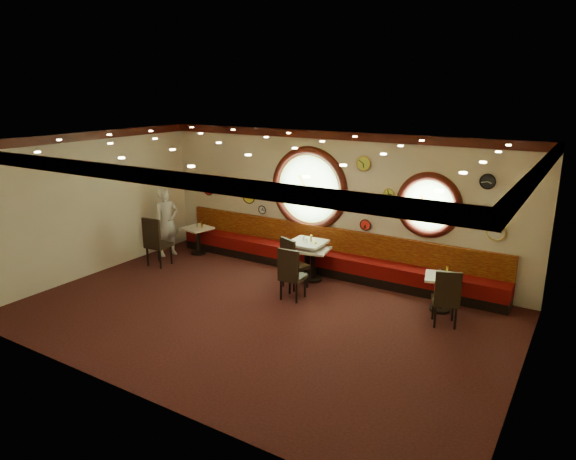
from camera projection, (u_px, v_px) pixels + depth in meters
The scene contains 48 objects.
floor at pixel (258, 315), 9.61m from camera, with size 9.00×6.00×0.00m, color black.
ceiling at pixel (255, 143), 8.75m from camera, with size 9.00×6.00×0.02m, color gold.
wall_back at pixel (332, 202), 11.64m from camera, with size 9.00×0.02×3.20m, color beige.
wall_front at pixel (125, 287), 6.72m from camera, with size 9.00×0.02×3.20m, color beige.
wall_left at pixel (91, 204), 11.45m from camera, with size 0.02×6.00×3.20m, color beige.
wall_right at pixel (530, 282), 6.90m from camera, with size 0.02×6.00×3.20m, color beige.
molding_back at pixel (333, 135), 11.19m from camera, with size 9.00×0.10×0.18m, color #360E09.
molding_front at pixel (117, 172), 6.35m from camera, with size 9.00×0.10×0.18m, color #360E09.
molding_left at pixel (86, 136), 11.02m from camera, with size 0.10×6.00×0.18m, color #360E09.
molding_right at pixel (541, 170), 6.52m from camera, with size 0.10×6.00×0.18m, color #360E09.
banquette_base at pixel (325, 268), 11.81m from camera, with size 8.00×0.55×0.20m, color black.
banquette_seat at pixel (325, 258), 11.74m from camera, with size 8.00×0.55×0.30m, color #5C0708.
banquette_back at pixel (330, 239), 11.82m from camera, with size 8.00×0.10×0.55m, color #600B07.
porthole_left_glass at pixel (309, 189), 11.87m from camera, with size 1.66×1.66×0.02m, color #98D580.
porthole_left_frame at pixel (309, 189), 11.86m from camera, with size 1.98×1.98×0.18m, color #360E09.
porthole_left_ring at pixel (308, 189), 11.83m from camera, with size 1.61×1.61×0.03m, color gold.
porthole_right_glass at pixel (429, 205), 10.47m from camera, with size 1.10×1.10×0.02m, color #98D580.
porthole_right_frame at pixel (428, 205), 10.45m from camera, with size 1.38×1.38×0.18m, color #360E09.
porthole_right_ring at pixel (428, 206), 10.43m from camera, with size 1.09×1.09×0.03m, color gold.
wall_clock_0 at pixel (364, 163), 10.97m from camera, with size 0.30×0.30×0.03m, color #BBD743.
wall_clock_1 at pixel (249, 196), 12.79m from camera, with size 0.36×0.36×0.03m, color yellow.
wall_clock_2 at pixel (389, 194), 10.83m from camera, with size 0.22×0.22×0.03m, color #DCE64C.
wall_clock_3 at pixel (496, 232), 9.85m from camera, with size 0.34×0.34×0.03m, color silver.
wall_clock_4 at pixel (262, 210), 12.67m from camera, with size 0.20×0.20×0.03m, color silver.
wall_clock_5 at pixel (488, 182), 9.72m from camera, with size 0.28×0.28×0.03m, color black.
wall_clock_6 at pixel (209, 189), 13.44m from camera, with size 0.32×0.32×0.03m, color red.
wall_clock_7 at pixel (366, 225), 11.28m from camera, with size 0.24×0.24×0.03m, color red.
table_a at pixel (198, 237), 13.06m from camera, with size 0.73×0.73×0.69m.
table_b at pixel (307, 255), 11.39m from camera, with size 0.78×0.78×0.84m.
table_c at pixel (313, 261), 11.24m from camera, with size 0.77×0.77×0.73m.
table_d at pixel (442, 289), 9.71m from camera, with size 0.77×0.77×0.70m.
chair_a at pixel (155, 239), 12.07m from camera, with size 0.53×0.53×0.74m.
chair_b at pixel (292, 260), 10.75m from camera, with size 0.60×0.60×0.68m.
chair_c at pixel (291, 271), 10.14m from camera, with size 0.47×0.47×0.67m.
chair_d at pixel (446, 295), 9.01m from camera, with size 0.58×0.58×0.66m.
condiment_a_salt at pixel (196, 225), 13.02m from camera, with size 0.04×0.04×0.10m, color silver.
condiment_b_salt at pixel (304, 238), 11.38m from camera, with size 0.04×0.04×0.11m, color silver.
condiment_c_salt at pixel (310, 245), 11.26m from camera, with size 0.03×0.03×0.09m, color silver.
condiment_d_salt at pixel (440, 272), 9.73m from camera, with size 0.04×0.04×0.11m, color silver.
condiment_a_pepper at pixel (197, 225), 13.00m from camera, with size 0.03×0.03×0.09m, color silver.
condiment_b_pepper at pixel (307, 241), 11.23m from camera, with size 0.03×0.03×0.09m, color silver.
condiment_c_pepper at pixel (311, 247), 11.12m from camera, with size 0.03×0.03×0.09m, color silver.
condiment_d_pepper at pixel (445, 276), 9.52m from camera, with size 0.04×0.04×0.10m, color #BBBCC0.
condiment_a_bottle at pixel (202, 224), 12.96m from camera, with size 0.05×0.05×0.16m, color gold.
condiment_b_bottle at pixel (311, 238), 11.30m from camera, with size 0.05×0.05×0.14m, color gold.
condiment_c_bottle at pixel (316, 245), 11.14m from camera, with size 0.05×0.05×0.17m, color gold.
condiment_d_bottle at pixel (447, 270), 9.70m from camera, with size 0.05×0.05×0.17m, color gold.
waiter at pixel (167, 222), 12.85m from camera, with size 0.63×0.41×1.72m, color silver.
Camera 1 is at (5.11, -7.21, 4.14)m, focal length 32.00 mm.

